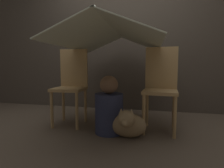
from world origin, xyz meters
TOP-DOWN VIEW (x-y plane):
  - ground_plane at (0.00, 0.00)m, footprint 8.80×8.80m
  - wall_back at (0.00, 1.19)m, footprint 7.00×0.05m
  - chair_left at (-0.56, 0.26)m, footprint 0.39×0.39m
  - chair_right at (0.56, 0.26)m, footprint 0.41×0.41m
  - sheet_canopy at (0.00, 0.19)m, footprint 1.12×1.41m
  - person_front at (-0.00, 0.03)m, footprint 0.31×0.31m
  - dog at (0.23, -0.09)m, footprint 0.38×0.35m

SIDE VIEW (x-z plane):
  - ground_plane at x=0.00m, z-range 0.00..0.00m
  - dog at x=0.23m, z-range -0.02..0.33m
  - person_front at x=0.00m, z-range -0.05..0.60m
  - chair_left at x=-0.56m, z-range 0.05..1.02m
  - chair_right at x=0.56m, z-range 0.05..1.02m
  - sheet_canopy at x=0.00m, z-range 0.97..1.21m
  - wall_back at x=0.00m, z-range 0.00..2.50m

